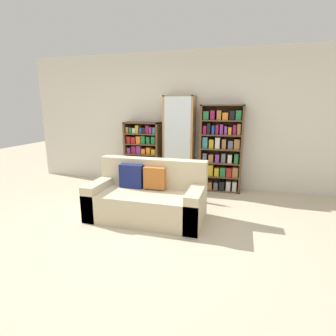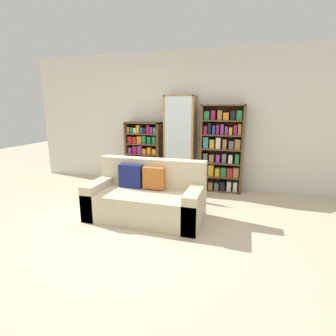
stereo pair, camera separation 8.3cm
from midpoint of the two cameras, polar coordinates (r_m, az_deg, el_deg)
name	(u,v)px [view 1 (the left image)]	position (r m, az deg, el deg)	size (l,w,h in m)	color
ground_plane	(142,233)	(3.58, -6.38, -13.91)	(16.00, 16.00, 0.00)	beige
wall_back	(183,121)	(5.45, 2.74, 10.28)	(6.81, 0.06, 2.70)	silver
couch	(147,198)	(3.94, -5.13, -6.56)	(1.68, 0.82, 0.85)	beige
bookshelf_left	(143,154)	(5.57, -5.88, 3.02)	(0.75, 0.32, 1.32)	brown
display_cabinet	(179,143)	(5.28, 2.04, 5.55)	(0.59, 0.36, 1.84)	#AD7F4C
bookshelf_right	(221,150)	(5.18, 11.02, 3.91)	(0.81, 0.32, 1.67)	brown
wine_bottle	(203,194)	(4.59, 7.11, -5.65)	(0.07, 0.07, 0.37)	#192333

